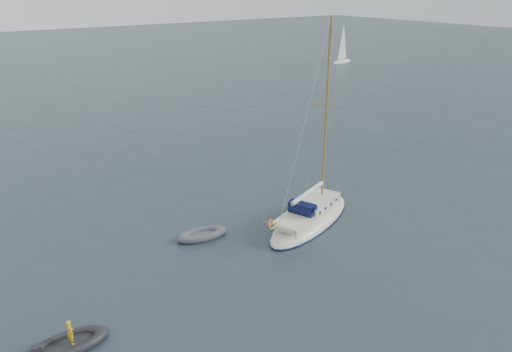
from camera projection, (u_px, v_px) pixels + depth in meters
ground at (281, 238)px, 29.59m from camera, size 300.00×300.00×0.00m
sailboat at (311, 208)px, 31.20m from camera, size 9.11×2.73×12.97m
dinghy at (202, 235)px, 29.62m from camera, size 3.11×1.41×0.45m
rib at (67, 344)px, 20.66m from camera, size 3.46×1.57×1.32m
distant_yacht_b at (343, 44)px, 92.34m from camera, size 5.88×3.13×7.79m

